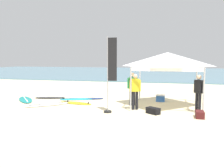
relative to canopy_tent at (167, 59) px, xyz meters
name	(u,v)px	position (x,y,z in m)	size (l,w,h in m)	color
ground_plane	(107,106)	(-2.96, -0.80, -2.39)	(80.00, 80.00, 0.00)	beige
sea	(153,72)	(-2.96, 29.39, -2.34)	(80.00, 36.00, 0.10)	#568499
canopy_tent	(167,59)	(0.00, 0.00, 0.00)	(3.31, 3.31, 2.75)	#B7B7BC
surfboard_black	(50,98)	(-7.00, 0.69, -2.35)	(1.91, 0.94, 0.19)	black
surfboard_yellow	(76,103)	(-4.79, -0.54, -2.35)	(2.01, 0.88, 0.19)	yellow
surfboard_teal	(25,100)	(-8.08, -0.26, -2.35)	(2.15, 2.39, 0.19)	#19847F
surfboard_navy	(88,99)	(-4.63, 0.95, -2.35)	(1.95, 1.01, 0.19)	navy
surfboard_white	(50,104)	(-5.99, -1.23, -2.35)	(2.24, 2.21, 0.19)	white
surfboard_cyan	(79,99)	(-5.10, 0.72, -2.35)	(2.39, 1.44, 0.19)	#23B2CC
person_yellow	(135,89)	(-1.44, -1.29, -1.40)	(0.51, 0.34, 1.71)	black
person_green	(132,87)	(-1.73, -0.26, -1.40)	(0.52, 0.33, 1.71)	#2D2D33
person_black	(199,91)	(1.43, -1.13, -1.40)	(0.40, 0.44, 1.71)	black
banner_flag	(110,78)	(-2.43, -2.19, -0.82)	(0.60, 0.36, 3.40)	#99999E
gear_bag_near_tent	(153,111)	(-0.53, -1.97, -2.25)	(0.60, 0.32, 0.28)	black
gear_bag_by_pole	(200,114)	(1.40, -2.21, -2.25)	(0.60, 0.32, 0.28)	#4C1919
cooler_box	(160,98)	(-0.35, 1.19, -2.19)	(0.50, 0.36, 0.39)	#2D60B7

